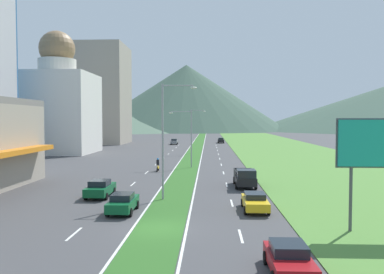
{
  "coord_description": "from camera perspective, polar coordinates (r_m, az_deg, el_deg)",
  "views": [
    {
      "loc": [
        3.17,
        -24.76,
        7.03
      ],
      "look_at": [
        0.39,
        39.5,
        4.17
      ],
      "focal_mm": 36.77,
      "sensor_mm": 36.0,
      "label": 1
    }
  ],
  "objects": [
    {
      "name": "lane_dash_right_11",
      "position": [
        108.04,
        3.5,
        -1.19
      ],
      "size": [
        0.16,
        2.8,
        0.01
      ],
      "primitive_type": "cube",
      "color": "silver",
      "rests_on": "ground_plane"
    },
    {
      "name": "car_2",
      "position": [
        30.51,
        -10.01,
        -9.35
      ],
      "size": [
        1.89,
        4.26,
        1.48
      ],
      "rotation": [
        0.0,
        0.0,
        1.57
      ],
      "color": "#0C5128",
      "rests_on": "ground_plane"
    },
    {
      "name": "lane_dash_right_3",
      "position": [
        33.65,
        5.79,
        -9.51
      ],
      "size": [
        0.16,
        2.8,
        0.01
      ],
      "primitive_type": "cube",
      "color": "silver",
      "rests_on": "ground_plane"
    },
    {
      "name": "lane_dash_right_2",
      "position": [
        24.59,
        7.08,
        -14.06
      ],
      "size": [
        0.16,
        2.8,
        0.01
      ],
      "primitive_type": "cube",
      "color": "silver",
      "rests_on": "ground_plane"
    },
    {
      "name": "edge_line_median_left",
      "position": [
        85.19,
        -0.84,
        -2.18
      ],
      "size": [
        0.16,
        240.0,
        0.01
      ],
      "primitive_type": "cube",
      "color": "silver",
      "rests_on": "ground_plane"
    },
    {
      "name": "hill_far_center",
      "position": [
        261.86,
        -0.81,
        5.74
      ],
      "size": [
        132.97,
        132.97,
        43.25
      ],
      "primitive_type": "cone",
      "color": "#3D5647",
      "rests_on": "ground_plane"
    },
    {
      "name": "pickup_truck_1",
      "position": [
        41.34,
        7.7,
        -5.88
      ],
      "size": [
        2.18,
        5.4,
        2.0
      ],
      "rotation": [
        0.0,
        0.0,
        -1.57
      ],
      "color": "black",
      "rests_on": "ground_plane"
    },
    {
      "name": "motorcycle_rider",
      "position": [
        53.76,
        -4.97,
        -4.18
      ],
      "size": [
        0.36,
        2.0,
        1.8
      ],
      "rotation": [
        0.0,
        0.0,
        1.57
      ],
      "color": "black",
      "rests_on": "ground_plane"
    },
    {
      "name": "grass_median",
      "position": [
        85.1,
        0.34,
        -2.17
      ],
      "size": [
        3.2,
        240.0,
        0.06
      ],
      "primitive_type": "cube",
      "color": "#2D6023",
      "rests_on": "ground_plane"
    },
    {
      "name": "ground_plane",
      "position": [
        25.93,
        -4.77,
        -13.19
      ],
      "size": [
        600.0,
        600.0,
        0.0
      ],
      "primitive_type": "plane",
      "color": "#424244"
    },
    {
      "name": "street_lamp_mid",
      "position": [
        57.08,
        -0.51,
        0.4
      ],
      "size": [
        3.36,
        0.28,
        8.34
      ],
      "color": "#99999E",
      "rests_on": "ground_plane"
    },
    {
      "name": "car_0",
      "position": [
        118.24,
        4.2,
        -0.48
      ],
      "size": [
        1.88,
        4.69,
        1.54
      ],
      "rotation": [
        0.0,
        0.0,
        -1.57
      ],
      "color": "black",
      "rests_on": "ground_plane"
    },
    {
      "name": "street_lamp_near",
      "position": [
        34.15,
        -3.75,
        0.44
      ],
      "size": [
        3.05,
        0.3,
        10.11
      ],
      "color": "#99999E",
      "rests_on": "ground_plane"
    },
    {
      "name": "lane_dash_right_7",
      "position": [
        70.7,
        4.04,
        -3.16
      ],
      "size": [
        0.16,
        2.8,
        0.01
      ],
      "primitive_type": "cube",
      "color": "silver",
      "rests_on": "ground_plane"
    },
    {
      "name": "lane_dash_left_4",
      "position": [
        43.6,
        -8.55,
        -6.75
      ],
      "size": [
        0.16,
        2.8,
        0.01
      ],
      "primitive_type": "cube",
      "color": "silver",
      "rests_on": "ground_plane"
    },
    {
      "name": "lane_dash_right_5",
      "position": [
        52.1,
        4.6,
        -5.21
      ],
      "size": [
        0.16,
        2.8,
        0.01
      ],
      "primitive_type": "cube",
      "color": "silver",
      "rests_on": "ground_plane"
    },
    {
      "name": "lane_dash_left_8",
      "position": [
        80.43,
        -3.44,
        -2.47
      ],
      "size": [
        0.16,
        2.8,
        0.01
      ],
      "primitive_type": "cube",
      "color": "silver",
      "rests_on": "ground_plane"
    },
    {
      "name": "car_3",
      "position": [
        19.14,
        13.89,
        -16.76
      ],
      "size": [
        1.95,
        4.02,
        1.41
      ],
      "rotation": [
        0.0,
        0.0,
        -1.57
      ],
      "color": "maroon",
      "rests_on": "ground_plane"
    },
    {
      "name": "lane_dash_right_8",
      "position": [
        80.02,
        3.85,
        -2.49
      ],
      "size": [
        0.16,
        2.8,
        0.01
      ],
      "primitive_type": "cube",
      "color": "silver",
      "rests_on": "ground_plane"
    },
    {
      "name": "grass_verge_right",
      "position": [
        86.81,
        14.06,
        -2.16
      ],
      "size": [
        24.0,
        240.0,
        0.06
      ],
      "primitive_type": "cube",
      "color": "#518438",
      "rests_on": "ground_plane"
    },
    {
      "name": "lane_dash_right_6",
      "position": [
        61.39,
        4.27,
        -4.03
      ],
      "size": [
        0.16,
        2.8,
        0.01
      ],
      "primitive_type": "cube",
      "color": "silver",
      "rests_on": "ground_plane"
    },
    {
      "name": "lane_dash_left_3",
      "position": [
        34.6,
        -11.56,
        -9.21
      ],
      "size": [
        0.16,
        2.8,
        0.01
      ],
      "primitive_type": "cube",
      "color": "silver",
      "rests_on": "ground_plane"
    },
    {
      "name": "lane_dash_left_5",
      "position": [
        52.72,
        -6.6,
        -5.13
      ],
      "size": [
        0.16,
        2.8,
        0.01
      ],
      "primitive_type": "cube",
      "color": "silver",
      "rests_on": "ground_plane"
    },
    {
      "name": "lane_dash_right_9",
      "position": [
        89.36,
        3.71,
        -1.97
      ],
      "size": [
        0.16,
        2.8,
        0.01
      ],
      "primitive_type": "cube",
      "color": "silver",
      "rests_on": "ground_plane"
    },
    {
      "name": "lane_dash_left_7",
      "position": [
        71.16,
        -4.21,
        -3.13
      ],
      "size": [
        0.16,
        2.8,
        0.01
      ],
      "primitive_type": "cube",
      "color": "silver",
      "rests_on": "ground_plane"
    },
    {
      "name": "lane_dash_left_9",
      "position": [
        89.72,
        -2.82,
        -1.95
      ],
      "size": [
        0.16,
        2.8,
        0.01
      ],
      "primitive_type": "cube",
      "color": "silver",
      "rests_on": "ground_plane"
    },
    {
      "name": "edge_line_median_right",
      "position": [
        85.06,
        1.51,
        -2.19
      ],
      "size": [
        0.16,
        240.0,
        0.01
      ],
      "primitive_type": "cube",
      "color": "silver",
      "rests_on": "ground_plane"
    },
    {
      "name": "lane_dash_left_2",
      "position": [
        25.87,
        -16.73,
        -13.31
      ],
      "size": [
        0.16,
        2.8,
        0.01
      ],
      "primitive_type": "cube",
      "color": "silver",
      "rests_on": "ground_plane"
    },
    {
      "name": "car_4",
      "position": [
        110.82,
        -2.6,
        -0.68
      ],
      "size": [
        1.91,
        4.01,
        1.58
      ],
      "rotation": [
        0.0,
        0.0,
        1.57
      ],
      "color": "slate",
      "rests_on": "ground_plane"
    },
    {
      "name": "lane_dash_right_4",
      "position": [
        42.85,
        5.06,
        -6.9
      ],
      "size": [
        0.16,
        2.8,
        0.01
      ],
      "primitive_type": "cube",
      "color": "silver",
      "rests_on": "ground_plane"
    },
    {
      "name": "hill_far_left",
      "position": [
        268.48,
        -12.51,
        3.49
      ],
      "size": [
        163.2,
        163.2,
        23.45
      ],
      "primitive_type": "cone",
      "color": "#516B56",
      "rests_on": "ground_plane"
    },
    {
      "name": "lane_dash_left_10",
      "position": [
        99.02,
        -2.32,
        -1.52
      ],
      "size": [
        0.16,
        2.8,
        0.01
      ],
      "primitive_type": "cube",
      "color": "silver",
      "rests_on": "ground_plane"
    },
    {
      "name": "car_5",
      "position": [
        36.85,
        -13.18,
        -7.26
      ],
      "size": [
        2.03,
        4.39,
        1.57
      ],
      "rotation": [
        0.0,
        0.0,
        1.57
      ],
      "color": "#0C5128",
      "rests_on": "ground_plane"
    },
    {
      "name": "car_1",
      "position": [
        31.09,
        9.11,
        -9.21
      ],
      "size": [
        1.91,
        4.33,
        1.35
      ],
      "rotation": [
        0.0,
        0.0,
        -1.57
      ],
      "color": "yellow",
      "rests_on": "ground_plane"
    },
    {
      "name": "midrise_colored",
      "position": [
        119.49,
        -13.51,
        5.99
      ],
      "size": [
        16.86,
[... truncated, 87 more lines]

